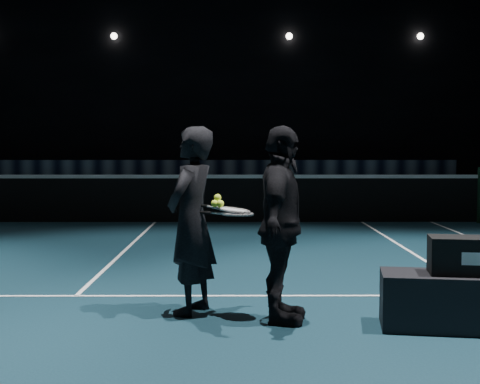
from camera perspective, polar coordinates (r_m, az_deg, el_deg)
The scene contains 15 objects.
floor at distance 13.25m, azimuth -7.30°, elevation -2.63°, with size 36.00×36.00×0.00m, color black.
wall_back at distance 31.30m, azimuth -3.26°, elevation 10.37°, with size 30.00×30.00×0.00m, color black.
court_lines at distance 13.25m, azimuth -7.30°, elevation -2.62°, with size 10.98×23.78×0.01m, color white, non-canonical shape.
net_post_right at distance 13.94m, azimuth 19.78°, elevation -0.24°, with size 0.10×0.10×1.10m, color black.
net_mesh at distance 13.21m, azimuth -7.32°, elevation -0.70°, with size 12.80×0.02×0.86m, color black.
net_tape at distance 13.18m, azimuth -7.34°, elevation 1.32°, with size 12.80×0.03×0.07m, color white.
sponsor_backdrop at distance 28.63m, azimuth -3.49°, elevation 1.84°, with size 22.00×0.15×0.90m, color black.
fixtures_far at distance 31.31m, azimuth -3.30°, elevation 13.14°, with size 20.00×0.30×0.30m, color white, non-canonical shape.
player_bench at distance 5.92m, azimuth 19.52°, elevation -8.84°, with size 1.54×0.51×0.46m, color black.
racket_bag at distance 5.85m, azimuth 19.61°, elevation -5.15°, with size 0.77×0.33×0.31m, color black.
player_a at distance 6.04m, azimuth -4.16°, elevation -2.44°, with size 0.62×0.41×1.69m, color black.
player_b at distance 5.73m, azimuth 3.52°, elevation -2.80°, with size 0.99×0.41×1.69m, color black.
racket_lower at distance 5.85m, azimuth -0.20°, elevation -1.89°, with size 0.68×0.22×0.03m, color black, non-canonical shape.
racket_upper at distance 5.91m, azimuth -0.50°, elevation -1.56°, with size 0.68×0.22×0.03m, color black, non-canonical shape.
tennis_balls at distance 5.92m, azimuth -1.93°, elevation -0.84°, with size 0.12×0.10×0.12m, color #C3ED32, non-canonical shape.
Camera 1 is at (1.63, -13.06, 1.52)m, focal length 50.00 mm.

